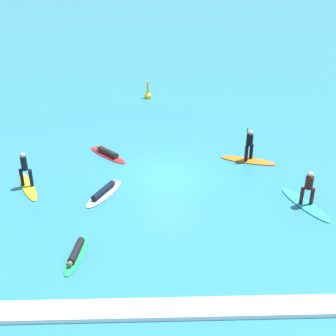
{
  "coord_description": "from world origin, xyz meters",
  "views": [
    {
      "loc": [
        -0.58,
        -20.44,
        11.69
      ],
      "look_at": [
        0.0,
        0.0,
        0.5
      ],
      "focal_mm": 49.5,
      "sensor_mm": 36.0,
      "label": 1
    }
  ],
  "objects_px": {
    "surfer_on_teal_board": "(307,197)",
    "surfer_on_red_board": "(107,153)",
    "surfer_on_yellow_board": "(26,178)",
    "surfer_on_orange_board": "(249,154)",
    "surfer_on_white_board": "(104,192)",
    "surfer_on_green_board": "(76,253)",
    "marker_buoy": "(148,95)"
  },
  "relations": [
    {
      "from": "surfer_on_teal_board",
      "to": "surfer_on_yellow_board",
      "type": "xyz_separation_m",
      "value": [
        -13.12,
        2.0,
        0.08
      ]
    },
    {
      "from": "surfer_on_teal_board",
      "to": "surfer_on_red_board",
      "type": "bearing_deg",
      "value": -144.07
    },
    {
      "from": "marker_buoy",
      "to": "surfer_on_red_board",
      "type": "bearing_deg",
      "value": -103.23
    },
    {
      "from": "surfer_on_red_board",
      "to": "surfer_on_white_board",
      "type": "xyz_separation_m",
      "value": [
        0.19,
        -4.08,
        -0.01
      ]
    },
    {
      "from": "surfer_on_yellow_board",
      "to": "marker_buoy",
      "type": "relative_size",
      "value": 2.13
    },
    {
      "from": "surfer_on_orange_board",
      "to": "surfer_on_red_board",
      "type": "height_order",
      "value": "surfer_on_orange_board"
    },
    {
      "from": "surfer_on_orange_board",
      "to": "surfer_on_green_board",
      "type": "relative_size",
      "value": 1.19
    },
    {
      "from": "surfer_on_orange_board",
      "to": "surfer_on_teal_board",
      "type": "distance_m",
      "value": 4.79
    },
    {
      "from": "surfer_on_orange_board",
      "to": "marker_buoy",
      "type": "xyz_separation_m",
      "value": [
        -5.51,
        10.0,
        -0.22
      ]
    },
    {
      "from": "surfer_on_white_board",
      "to": "marker_buoy",
      "type": "relative_size",
      "value": 1.96
    },
    {
      "from": "surfer_on_white_board",
      "to": "surfer_on_yellow_board",
      "type": "bearing_deg",
      "value": 106.85
    },
    {
      "from": "surfer_on_teal_board",
      "to": "marker_buoy",
      "type": "distance_m",
      "value": 16.19
    },
    {
      "from": "surfer_on_teal_board",
      "to": "surfer_on_white_board",
      "type": "distance_m",
      "value": 9.4
    },
    {
      "from": "surfer_on_green_board",
      "to": "surfer_on_red_board",
      "type": "relative_size",
      "value": 1.04
    },
    {
      "from": "surfer_on_yellow_board",
      "to": "surfer_on_orange_board",
      "type": "bearing_deg",
      "value": -103.7
    },
    {
      "from": "surfer_on_yellow_board",
      "to": "marker_buoy",
      "type": "height_order",
      "value": "surfer_on_yellow_board"
    },
    {
      "from": "surfer_on_red_board",
      "to": "surfer_on_white_board",
      "type": "distance_m",
      "value": 4.08
    },
    {
      "from": "surfer_on_teal_board",
      "to": "surfer_on_white_board",
      "type": "height_order",
      "value": "surfer_on_teal_board"
    },
    {
      "from": "surfer_on_orange_board",
      "to": "surfer_on_red_board",
      "type": "relative_size",
      "value": 1.24
    },
    {
      "from": "surfer_on_red_board",
      "to": "surfer_on_white_board",
      "type": "height_order",
      "value": "surfer_on_red_board"
    },
    {
      "from": "surfer_on_red_board",
      "to": "surfer_on_green_board",
      "type": "bearing_deg",
      "value": 132.15
    },
    {
      "from": "surfer_on_red_board",
      "to": "surfer_on_teal_board",
      "type": "distance_m",
      "value": 10.88
    },
    {
      "from": "surfer_on_green_board",
      "to": "surfer_on_red_board",
      "type": "height_order",
      "value": "surfer_on_red_board"
    },
    {
      "from": "surfer_on_orange_board",
      "to": "surfer_on_white_board",
      "type": "bearing_deg",
      "value": 41.99
    },
    {
      "from": "surfer_on_teal_board",
      "to": "surfer_on_white_board",
      "type": "xyz_separation_m",
      "value": [
        -9.32,
        1.2,
        -0.3
      ]
    },
    {
      "from": "surfer_on_yellow_board",
      "to": "marker_buoy",
      "type": "xyz_separation_m",
      "value": [
        5.76,
        12.42,
        -0.29
      ]
    },
    {
      "from": "surfer_on_green_board",
      "to": "surfer_on_teal_board",
      "type": "xyz_separation_m",
      "value": [
        9.99,
        3.3,
        0.3
      ]
    },
    {
      "from": "surfer_on_teal_board",
      "to": "marker_buoy",
      "type": "relative_size",
      "value": 2.3
    },
    {
      "from": "surfer_on_teal_board",
      "to": "surfer_on_white_board",
      "type": "relative_size",
      "value": 1.17
    },
    {
      "from": "surfer_on_red_board",
      "to": "surfer_on_orange_board",
      "type": "bearing_deg",
      "value": -141.03
    },
    {
      "from": "surfer_on_green_board",
      "to": "surfer_on_white_board",
      "type": "relative_size",
      "value": 0.95
    },
    {
      "from": "surfer_on_red_board",
      "to": "marker_buoy",
      "type": "relative_size",
      "value": 1.78
    }
  ]
}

